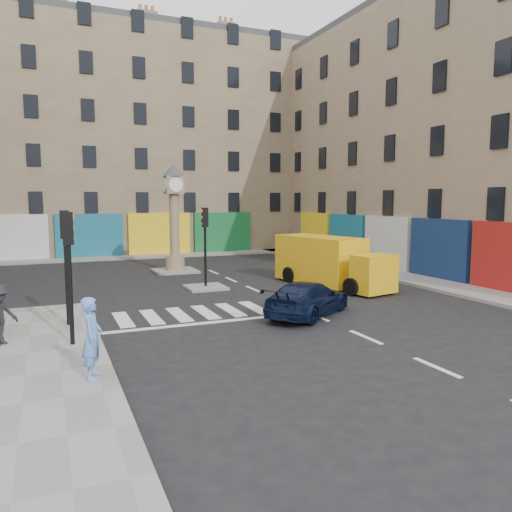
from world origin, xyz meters
TOP-DOWN VIEW (x-y plane):
  - ground at (0.00, 0.00)m, footprint 120.00×120.00m
  - sidewalk_right at (8.70, 10.00)m, footprint 2.60×30.00m
  - sidewalk_far at (-4.00, 22.20)m, footprint 32.00×2.40m
  - island_near at (-2.00, 8.00)m, footprint 1.80×1.80m
  - island_far at (-2.00, 14.00)m, footprint 2.40×2.40m
  - building_right at (15.00, 10.00)m, footprint 10.00×30.00m
  - building_far at (-4.00, 28.00)m, footprint 32.00×10.00m
  - traffic_light_left_near at (-8.30, 0.20)m, footprint 0.28×0.22m
  - traffic_light_left_far at (-8.30, 2.60)m, footprint 0.28×0.22m
  - traffic_light_island at (-2.00, 8.00)m, footprint 0.28×0.22m
  - clock_pillar at (-2.00, 14.00)m, footprint 1.20×1.20m
  - navy_sedan at (-0.23, 1.26)m, footprint 4.53×3.95m
  - yellow_van at (3.78, 6.45)m, footprint 3.26×6.79m
  - pedestrian_blue at (-8.00, -2.82)m, footprint 0.62×0.78m

SIDE VIEW (x-z plane):
  - ground at x=0.00m, z-range 0.00..0.00m
  - island_near at x=-2.00m, z-range 0.00..0.12m
  - island_far at x=-2.00m, z-range 0.00..0.12m
  - sidewalk_right at x=8.70m, z-range 0.00..0.15m
  - sidewalk_far at x=-4.00m, z-range 0.00..0.15m
  - navy_sedan at x=-0.23m, z-range 0.00..1.25m
  - pedestrian_blue at x=-8.00m, z-range 0.15..2.02m
  - yellow_van at x=3.78m, z-range -0.01..2.37m
  - traffic_light_island at x=-2.00m, z-range 0.74..4.44m
  - traffic_light_left_near at x=-8.30m, z-range 0.77..4.47m
  - traffic_light_left_far at x=-8.30m, z-range 0.77..4.47m
  - clock_pillar at x=-2.00m, z-range 0.50..6.60m
  - building_right at x=15.00m, z-range 0.00..16.00m
  - building_far at x=-4.00m, z-range 0.00..17.00m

